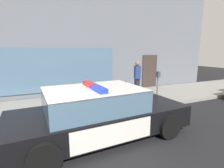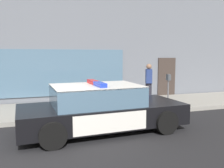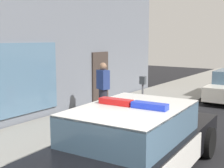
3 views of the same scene
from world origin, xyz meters
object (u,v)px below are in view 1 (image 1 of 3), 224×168
Objects in this scene: police_cruiser at (99,113)px; pedestrian_on_sidewalk at (137,78)px; parking_meter at (158,81)px; fire_hydrant at (133,94)px.

pedestrian_on_sidewalk is (3.05, 2.96, 0.33)m from police_cruiser.
parking_meter is (3.24, 1.61, 0.40)m from police_cruiser.
police_cruiser is 2.87× the size of pedestrian_on_sidewalk.
police_cruiser reaches higher than parking_meter.
parking_meter is (0.97, -0.42, 0.58)m from fire_hydrant.
fire_hydrant is at bearing 156.32° from parking_meter.
pedestrian_on_sidewalk reaches higher than fire_hydrant.
fire_hydrant is at bearing 38.97° from police_cruiser.
pedestrian_on_sidewalk is at bearing 41.27° from police_cruiser.
police_cruiser is at bearing -138.12° from fire_hydrant.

